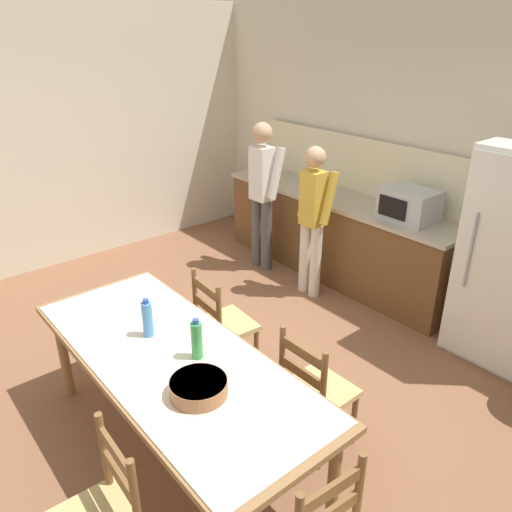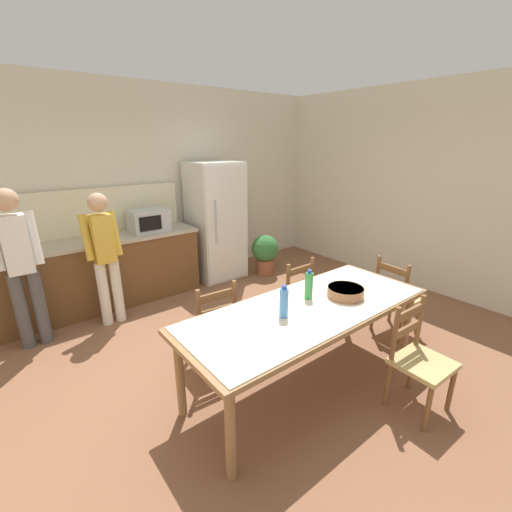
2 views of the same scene
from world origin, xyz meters
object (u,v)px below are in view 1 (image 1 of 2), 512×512
Objects in this scene: microwave at (409,205)px; dining_table at (173,365)px; bottle_near_centre at (147,319)px; serving_bowl at (199,387)px; person_at_sink at (262,190)px; bottle_off_centre at (197,340)px; chair_side_far_left at (222,325)px; chair_side_far_right at (315,391)px; person_at_counter at (313,214)px.

dining_table is (0.26, -2.77, -0.37)m from microwave.
bottle_near_centre reaches higher than serving_bowl.
bottle_near_centre is at bearing -146.07° from person_at_sink.
chair_side_far_left is at bearing 134.83° from bottle_off_centre.
bottle_off_centre is at bearing 44.38° from dining_table.
chair_side_far_right is 2.19m from person_at_counter.
dining_table is 2.92m from person_at_sink.
dining_table is 1.36× the size of person_at_sink.
dining_table is 2.52× the size of chair_side_far_right.
microwave is 0.55× the size of chair_side_far_left.
chair_side_far_right reaches higher than serving_bowl.
person_at_counter is at bearing -145.23° from microwave.
bottle_off_centre is 0.35m from serving_bowl.
microwave is 1.85× the size of bottle_near_centre.
bottle_near_centre is (-0.03, -2.77, -0.17)m from microwave.
person_at_sink is (-1.53, 2.27, 0.04)m from bottle_near_centre.
bottle_off_centre reaches higher than chair_side_far_right.
dining_table is 2.52× the size of chair_side_far_left.
serving_bowl is at bearing -148.80° from person_at_counter.
microwave is at bearing -93.04° from chair_side_far_left.
microwave is 0.93m from person_at_counter.
chair_side_far_right is (0.12, 0.81, -0.39)m from serving_bowl.
microwave reaches higher than chair_side_far_right.
microwave reaches higher than serving_bowl.
bottle_near_centre and bottle_off_centre have the same top height.
chair_side_far_left is at bearing -161.92° from person_at_counter.
bottle_near_centre reaches higher than chair_side_far_right.
serving_bowl is at bearing -32.50° from bottle_off_centre.
microwave reaches higher than chair_side_far_left.
chair_side_far_right is at bearing -176.10° from chair_side_far_left.
serving_bowl is 1.29m from chair_side_far_left.
person_at_sink is (-1.93, 2.16, 0.04)m from bottle_off_centre.
chair_side_far_right is (0.80, 0.74, -0.47)m from bottle_near_centre.
serving_bowl is at bearing -76.94° from microwave.
person_at_counter is at bearing -67.79° from chair_side_far_left.
person_at_counter is (-1.01, 2.25, 0.18)m from dining_table.
person_at_sink is 1.07× the size of person_at_counter.
dining_table is at bearing -141.40° from person_at_sink.
person_at_counter is (-1.41, 2.32, 0.05)m from serving_bowl.
bottle_off_centre is 0.88m from chair_side_far_right.
microwave is at bearing 98.01° from bottle_off_centre.
dining_table is 1.45× the size of person_at_counter.
chair_side_far_right is (0.52, 0.74, -0.27)m from dining_table.
microwave is 0.30× the size of person_at_sink.
chair_side_far_left is (-0.23, 0.74, -0.47)m from bottle_near_centre.
person_at_counter is at bearing -45.33° from chair_side_far_right.
serving_bowl is 0.91m from chair_side_far_right.
chair_side_far_right is at bearing -123.29° from person_at_sink.
microwave is 2.93m from serving_bowl.
bottle_near_centre is 2.37m from person_at_counter.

